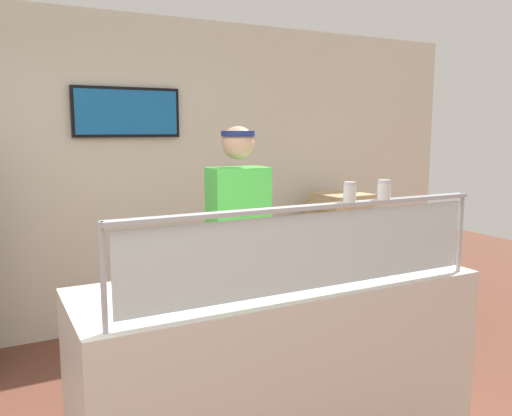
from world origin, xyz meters
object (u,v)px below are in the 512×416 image
parmesan_shaker (350,193)px  pepper_flake_shaker (384,191)px  pizza_server (283,268)px  pizza_box_stack (341,207)px  pizza_tray (273,272)px  worker_figure (239,243)px

parmesan_shaker → pepper_flake_shaker: 0.21m
parmesan_shaker → pepper_flake_shaker: size_ratio=1.00×
pizza_server → parmesan_shaker: bearing=-85.7°
pizza_server → pizza_box_stack: size_ratio=0.54×
pizza_server → pizza_box_stack: pizza_box_stack is taller
pizza_tray → pizza_server: 0.06m
pepper_flake_shaker → worker_figure: 1.13m
pizza_box_stack → pizza_tray: bearing=-135.8°
pizza_tray → worker_figure: bearing=82.9°
pizza_tray → parmesan_shaker: 0.65m
worker_figure → pizza_box_stack: (1.58, 1.03, -0.01)m
pizza_server → parmesan_shaker: (0.13, -0.40, 0.45)m
pepper_flake_shaker → pizza_box_stack: 2.42m
pizza_server → pepper_flake_shaker: 0.69m
parmesan_shaker → pepper_flake_shaker: same height
parmesan_shaker → worker_figure: worker_figure is taller
worker_figure → pizza_box_stack: size_ratio=3.40×
pizza_tray → worker_figure: (0.07, 0.58, 0.04)m
parmesan_shaker → pizza_box_stack: size_ratio=0.19×
pizza_server → pizza_tray: bearing=143.7°
pizza_server → pizza_box_stack: bearing=31.3°
pizza_server → pizza_box_stack: 2.28m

